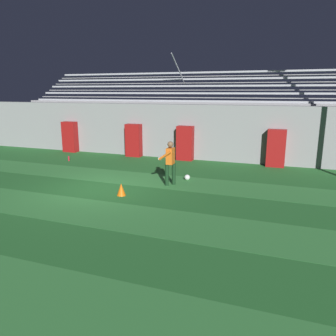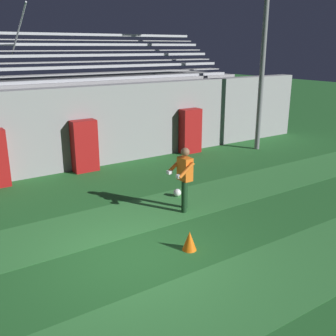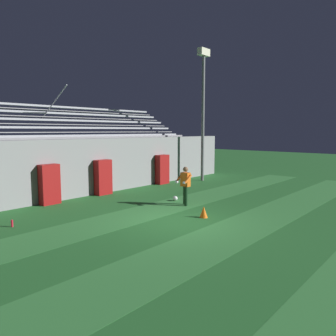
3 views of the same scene
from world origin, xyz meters
The scene contains 11 objects.
ground_plane centered at (0.00, 0.00, 0.00)m, with size 80.00×80.00×0.00m, color #236028.
turf_stripe_mid centered at (0.00, -2.11, 0.00)m, with size 28.00×1.94×0.01m, color #337A38.
turf_stripe_far centered at (0.00, 1.77, 0.00)m, with size 28.00×1.94×0.01m, color #337A38.
back_wall centered at (0.00, 6.50, 1.40)m, with size 24.00×0.60×2.80m, color gray.
padding_pillar_gate_right centered at (1.45, 5.95, 0.87)m, with size 0.84×0.44×1.75m, color maroon.
padding_pillar_far_right centered at (5.88, 5.95, 0.87)m, with size 0.84×0.44×1.75m, color maroon.
bleacher_stand centered at (0.00, 8.84, 1.50)m, with size 18.00×4.05×5.43m.
floodlight_pole centered at (8.56, 4.89, 5.19)m, with size 0.90×0.36×8.24m.
goalkeeper centered at (2.26, 1.36, 0.95)m, with size 0.57×0.58×1.67m.
soccer_ball centered at (2.68, 2.26, 0.11)m, with size 0.22×0.22×0.22m, color white.
traffic_cone centered at (1.13, -0.41, 0.21)m, with size 0.30×0.30×0.42m, color orange.
Camera 2 is at (-3.31, -6.28, 4.07)m, focal length 42.00 mm.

